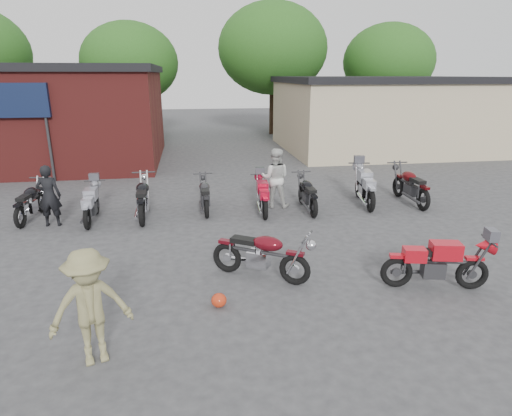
{
  "coord_description": "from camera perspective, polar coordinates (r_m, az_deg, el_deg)",
  "views": [
    {
      "loc": [
        -1.6,
        -6.83,
        3.88
      ],
      "look_at": [
        -0.13,
        2.57,
        0.9
      ],
      "focal_mm": 30.0,
      "sensor_mm": 36.0,
      "label": 1
    }
  ],
  "objects": [
    {
      "name": "brick_building",
      "position": [
        22.19,
        -28.87,
        10.43
      ],
      "size": [
        12.0,
        8.0,
        4.0
      ],
      "primitive_type": "cube",
      "color": "maroon",
      "rests_on": "ground"
    },
    {
      "name": "tree_1",
      "position": [
        29.03,
        -16.31,
        16.38
      ],
      "size": [
        5.92,
        5.92,
        7.4
      ],
      "primitive_type": null,
      "color": "#1C4512",
      "rests_on": "ground"
    },
    {
      "name": "stucco_building",
      "position": [
        24.15,
        16.2,
        11.67
      ],
      "size": [
        10.0,
        8.0,
        3.5
      ],
      "primitive_type": "cube",
      "color": "tan",
      "rests_on": "ground"
    },
    {
      "name": "sportbike",
      "position": [
        8.72,
        23.08,
        -6.52
      ],
      "size": [
        2.01,
        1.03,
        1.11
      ],
      "primitive_type": null,
      "rotation": [
        0.0,
        0.0,
        -0.22
      ],
      "color": "red",
      "rests_on": "ground"
    },
    {
      "name": "row_bike_6",
      "position": [
        13.65,
        14.33,
        3.04
      ],
      "size": [
        1.05,
        2.24,
        1.25
      ],
      "primitive_type": null,
      "rotation": [
        0.0,
        0.0,
        1.41
      ],
      "color": "#91939E",
      "rests_on": "ground"
    },
    {
      "name": "person_dark",
      "position": [
        12.49,
        -25.88,
        1.46
      ],
      "size": [
        0.61,
        0.4,
        1.65
      ],
      "primitive_type": "imported",
      "rotation": [
        0.0,
        0.0,
        3.13
      ],
      "color": "black",
      "rests_on": "ground"
    },
    {
      "name": "row_bike_0",
      "position": [
        13.38,
        -27.87,
        0.96
      ],
      "size": [
        0.77,
        1.97,
        1.12
      ],
      "primitive_type": null,
      "rotation": [
        0.0,
        0.0,
        1.5
      ],
      "color": "black",
      "rests_on": "ground"
    },
    {
      "name": "ground",
      "position": [
        8.02,
        3.83,
        -11.6
      ],
      "size": [
        90.0,
        90.0,
        0.0
      ],
      "primitive_type": "plane",
      "color": "#353638"
    },
    {
      "name": "helmet",
      "position": [
        7.64,
        -4.96,
        -12.15
      ],
      "size": [
        0.35,
        0.35,
        0.25
      ],
      "primitive_type": "ellipsoid",
      "rotation": [
        0.0,
        0.0,
        -0.38
      ],
      "color": "red",
      "rests_on": "ground"
    },
    {
      "name": "tree_3",
      "position": [
        31.88,
        17.08,
        16.53
      ],
      "size": [
        6.08,
        6.08,
        7.6
      ],
      "primitive_type": null,
      "color": "#1C4512",
      "rests_on": "ground"
    },
    {
      "name": "person_light",
      "position": [
        12.92,
        2.57,
        4.02
      ],
      "size": [
        1.03,
        0.9,
        1.79
      ],
      "primitive_type": "imported",
      "rotation": [
        0.0,
        0.0,
        2.85
      ],
      "color": "silver",
      "rests_on": "ground"
    },
    {
      "name": "row_bike_5",
      "position": [
        12.73,
        6.88,
        2.11
      ],
      "size": [
        0.67,
        1.92,
        1.11
      ],
      "primitive_type": null,
      "rotation": [
        0.0,
        0.0,
        1.55
      ],
      "color": "black",
      "rests_on": "ground"
    },
    {
      "name": "row_bike_4",
      "position": [
        12.47,
        0.89,
        1.82
      ],
      "size": [
        0.73,
        1.88,
        1.07
      ],
      "primitive_type": null,
      "rotation": [
        0.0,
        0.0,
        1.5
      ],
      "color": "#A20D26",
      "rests_on": "ground"
    },
    {
      "name": "vintage_motorcycle",
      "position": [
        8.38,
        0.79,
        -5.82
      ],
      "size": [
        2.04,
        1.61,
        1.16
      ],
      "primitive_type": null,
      "rotation": [
        0.0,
        0.0,
        -0.55
      ],
      "color": "#540A13",
      "rests_on": "ground"
    },
    {
      "name": "row_bike_1",
      "position": [
        12.52,
        -21.15,
        0.7
      ],
      "size": [
        0.66,
        1.86,
        1.07
      ],
      "primitive_type": null,
      "rotation": [
        0.0,
        0.0,
        1.6
      ],
      "color": "#9495A1",
      "rests_on": "ground"
    },
    {
      "name": "person_tan",
      "position": [
        6.39,
        -21.22,
        -12.26
      ],
      "size": [
        1.24,
        0.93,
        1.7
      ],
      "primitive_type": "imported",
      "rotation": [
        0.0,
        0.0,
        0.31
      ],
      "color": "#847E51",
      "rests_on": "ground"
    },
    {
      "name": "tree_2",
      "position": [
        29.37,
        2.2,
        18.4
      ],
      "size": [
        7.04,
        7.04,
        8.8
      ],
      "primitive_type": null,
      "color": "#1C4512",
      "rests_on": "ground"
    },
    {
      "name": "row_bike_7",
      "position": [
        14.19,
        19.89,
        3.07
      ],
      "size": [
        0.71,
        2.15,
        1.25
      ],
      "primitive_type": null,
      "rotation": [
        0.0,
        0.0,
        1.57
      ],
      "color": "#49090C",
      "rests_on": "ground"
    },
    {
      "name": "row_bike_2",
      "position": [
        12.42,
        -14.86,
        1.55
      ],
      "size": [
        0.76,
        2.14,
        1.23
      ],
      "primitive_type": null,
      "rotation": [
        0.0,
        0.0,
        1.6
      ],
      "color": "black",
      "rests_on": "ground"
    },
    {
      "name": "row_bike_3",
      "position": [
        12.68,
        -6.85,
        1.96
      ],
      "size": [
        0.64,
        1.85,
        1.07
      ],
      "primitive_type": null,
      "rotation": [
        0.0,
        0.0,
        1.59
      ],
      "color": "#262629",
      "rests_on": "ground"
    }
  ]
}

